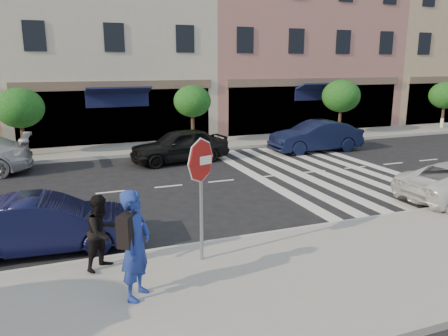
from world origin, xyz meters
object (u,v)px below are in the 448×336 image
photographer (136,245)px  walker (102,232)px  car_near_mid (46,224)px  stop_sign (201,173)px  car_far_right (316,136)px  car_far_mid (180,145)px

photographer → walker: size_ratio=1.28×
car_near_mid → stop_sign: bearing=-118.2°
photographer → car_far_right: size_ratio=0.44×
car_near_mid → car_far_right: 14.61m
stop_sign → car_near_mid: bearing=129.8°
stop_sign → photographer: (-1.56, -1.04, -0.91)m
photographer → car_near_mid: bearing=61.7°
stop_sign → car_far_mid: size_ratio=0.61×
photographer → car_far_right: bearing=-9.3°
photographer → car_near_mid: photographer is taller
photographer → car_far_mid: 11.74m
car_far_right → photographer: bearing=-43.4°
stop_sign → car_near_mid: 3.98m
car_far_right → car_far_mid: bearing=-89.8°
car_far_mid → stop_sign: bearing=-20.2°
stop_sign → car_far_mid: 10.39m
walker → car_far_right: size_ratio=0.34×
walker → car_far_mid: bearing=26.7°
car_near_mid → car_far_right: car_far_right is taller
walker → car_far_right: 14.73m
car_far_right → stop_sign: bearing=-41.7°
car_near_mid → car_far_right: bearing=-52.1°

